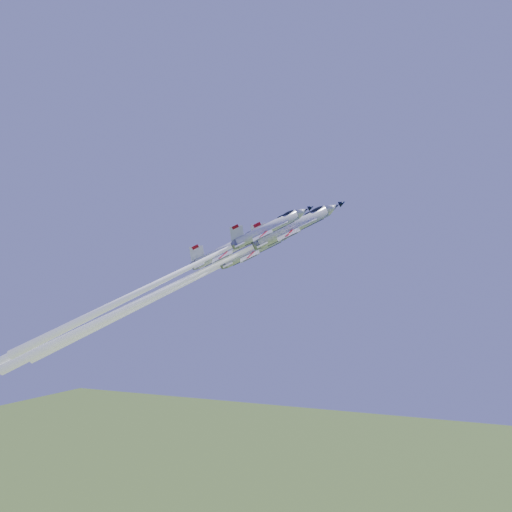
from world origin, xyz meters
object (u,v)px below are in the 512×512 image
at_px(jet_lead, 178,283).
at_px(jet_slot, 111,306).
at_px(jet_left, 170,291).
at_px(jet_right, 167,278).

xyz_separation_m(jet_lead, jet_slot, (-11.04, -3.71, -3.94)).
height_order(jet_left, jet_slot, jet_slot).
relative_size(jet_left, jet_slot, 0.83).
bearing_deg(jet_left, jet_slot, -60.33).
distance_m(jet_left, jet_slot, 11.08).
xyz_separation_m(jet_left, jet_right, (6.76, -11.34, 1.94)).
height_order(jet_left, jet_right, jet_right).
bearing_deg(jet_slot, jet_lead, 82.47).
distance_m(jet_lead, jet_slot, 12.30).
height_order(jet_lead, jet_right, jet_lead).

